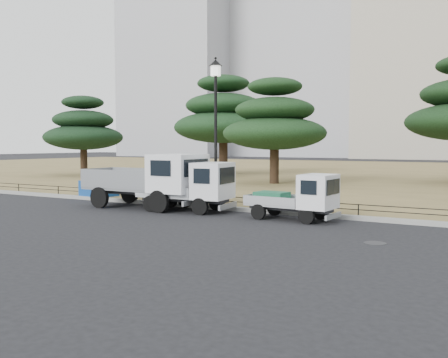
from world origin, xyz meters
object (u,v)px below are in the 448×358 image
Objects in this scene: tarp_pile at (99,187)px; truck_kei_front at (192,187)px; truck_kei_rear at (298,197)px; truck_large at (150,178)px; street_lamp at (216,107)px.

truck_kei_front is at bearing -13.37° from tarp_pile.
tarp_pile is (-10.78, 1.56, -0.24)m from truck_kei_rear.
truck_kei_rear is 10.90m from tarp_pile.
tarp_pile is at bearing 159.68° from truck_large.
truck_kei_front is 1.19× the size of truck_kei_rear.
truck_kei_front is 2.23× the size of tarp_pile.
truck_kei_front is 4.41m from truck_kei_rear.
street_lamp is at bearing 72.64° from truck_kei_front.
truck_large is 3.95m from street_lamp.
truck_kei_front is (2.05, 0.01, -0.28)m from truck_large.
truck_kei_front is 3.45m from street_lamp.
truck_kei_rear is at bearing -18.26° from street_lamp.
street_lamp is (0.29, 1.31, 3.18)m from truck_kei_front.
truck_kei_rear is (6.46, -0.04, -0.44)m from truck_large.
tarp_pile is (-6.67, 0.20, -3.57)m from street_lamp.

